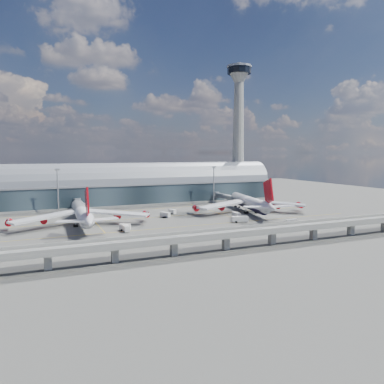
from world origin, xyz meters
name	(u,v)px	position (x,y,z in m)	size (l,w,h in m)	color
ground	(173,223)	(0.00, 0.00, 0.00)	(500.00, 500.00, 0.00)	#474744
taxi_lines	(159,216)	(0.00, 22.11, 0.01)	(200.00, 80.12, 0.01)	gold
terminal	(133,187)	(0.00, 77.99, 11.34)	(200.00, 30.00, 28.00)	#1C272E
control_tower	(238,131)	(85.00, 83.00, 51.64)	(19.00, 19.00, 103.00)	gray
guideway	(226,235)	(0.00, -55.00, 5.29)	(220.00, 8.50, 7.20)	gray
floodlight_mast_left	(58,190)	(-50.00, 55.00, 13.63)	(3.00, 0.70, 25.70)	gray
floodlight_mast_right	(214,184)	(50.00, 55.00, 13.63)	(3.00, 0.70, 25.70)	gray
airliner_left	(82,213)	(-42.15, 10.52, 6.09)	(66.52, 69.86, 21.31)	white
airliner_right	(250,203)	(52.47, 12.45, 5.80)	(66.97, 70.08, 22.37)	white
jet_bridge_left	(79,204)	(-38.57, 53.12, 5.18)	(4.40, 28.00, 7.25)	gray
jet_bridge_right	(225,197)	(56.34, 51.18, 5.18)	(4.40, 32.00, 7.25)	gray
service_truck_0	(126,228)	(-26.05, -9.87, 1.46)	(2.59, 6.86, 2.82)	silver
service_truck_1	(125,227)	(-25.73, -7.31, 1.44)	(5.40, 4.27, 2.85)	silver
service_truck_2	(240,219)	(31.97, -10.72, 1.57)	(8.65, 4.37, 3.02)	silver
service_truck_3	(236,215)	(36.89, 1.54, 1.43)	(2.48, 5.83, 2.80)	silver
service_truck_4	(172,212)	(9.51, 26.58, 1.32)	(3.51, 4.94, 2.61)	silver
service_truck_5	(165,215)	(2.03, 17.40, 1.44)	(4.79, 6.19, 2.82)	silver
cargo_train_0	(211,235)	(3.96, -35.15, 0.94)	(10.91, 2.37, 1.80)	gray
cargo_train_1	(183,235)	(-6.71, -30.66, 0.87)	(9.92, 5.02, 1.67)	gray
cargo_train_2	(292,221)	(54.97, -22.13, 0.84)	(7.31, 2.64, 1.60)	gray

